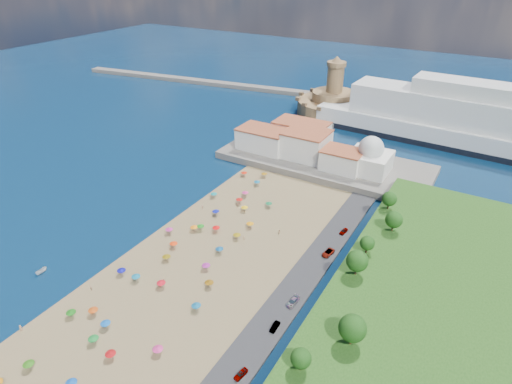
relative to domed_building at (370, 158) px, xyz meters
The scene contains 12 objects.
ground 77.60m from the domed_building, 112.91° to the right, with size 700.00×700.00×0.00m, color #071938.
terrace 21.44m from the domed_building, behind, with size 90.00×36.00×3.00m, color #59544C.
jetty 56.51m from the domed_building, 138.62° to the left, with size 18.00×70.00×2.40m, color #59544C.
breakwater 162.43m from the domed_building, 149.64° to the left, with size 200.00×7.00×2.60m, color #59544C.
waterfront_buildings 33.17m from the domed_building, behind, with size 57.00×29.00×11.00m.
domed_building is the anchor object (origin of this frame).
fortress 79.11m from the domed_building, 122.08° to the left, with size 40.00×40.00×32.40m.
cruise_ship 69.38m from the domed_building, 53.25° to the left, with size 170.79×32.80×37.14m.
beach_parasols 89.01m from the domed_building, 110.57° to the right, with size 33.30×118.03×2.20m.
beachgoers 84.82m from the domed_building, 111.46° to the right, with size 36.11×78.94×1.88m.
parked_cars 73.43m from the domed_building, 85.29° to the right, with size 2.94×66.87×1.36m.
hillside_trees 82.36m from the domed_building, 76.19° to the right, with size 14.07×102.27×7.83m.
Camera 1 is at (69.98, -86.83, 81.07)m, focal length 30.00 mm.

